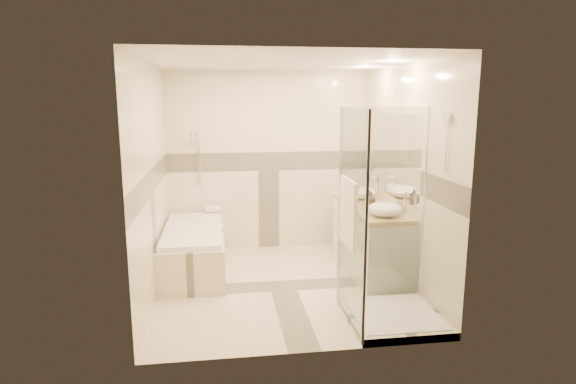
{
  "coord_description": "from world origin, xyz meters",
  "views": [
    {
      "loc": [
        -0.67,
        -5.18,
        2.12
      ],
      "look_at": [
        0.1,
        0.25,
        1.05
      ],
      "focal_mm": 30.0,
      "sensor_mm": 36.0,
      "label": 1
    }
  ],
  "objects": [
    {
      "name": "faucet_far",
      "position": [
        1.32,
        -0.25,
        1.01
      ],
      "size": [
        0.11,
        0.03,
        0.27
      ],
      "color": "silver",
      "rests_on": "vanity"
    },
    {
      "name": "room",
      "position": [
        0.06,
        0.01,
        1.26
      ],
      "size": [
        2.82,
        3.02,
        2.52
      ],
      "color": "beige",
      "rests_on": "ground"
    },
    {
      "name": "bathtub",
      "position": [
        -1.02,
        0.65,
        0.31
      ],
      "size": [
        0.75,
        1.7,
        0.56
      ],
      "color": "beige",
      "rests_on": "ground"
    },
    {
      "name": "rolled_towel",
      "position": [
        -0.79,
        1.41,
        0.61
      ],
      "size": [
        0.22,
        0.1,
        0.1
      ],
      "primitive_type": "cylinder",
      "rotation": [
        0.0,
        1.57,
        0.0
      ],
      "color": "white",
      "rests_on": "bathtub"
    },
    {
      "name": "amenity_bottle_a",
      "position": [
        1.1,
        0.33,
        0.94
      ],
      "size": [
        0.09,
        0.09,
        0.18
      ],
      "primitive_type": "imported",
      "rotation": [
        0.0,
        0.0,
        0.13
      ],
      "color": "black",
      "rests_on": "vanity"
    },
    {
      "name": "vessel_sink_far",
      "position": [
        1.1,
        -0.25,
        0.93
      ],
      "size": [
        0.38,
        0.38,
        0.15
      ],
      "primitive_type": "ellipsoid",
      "color": "white",
      "rests_on": "vanity"
    },
    {
      "name": "vanity",
      "position": [
        1.12,
        0.3,
        0.43
      ],
      "size": [
        0.58,
        1.62,
        0.85
      ],
      "color": "silver",
      "rests_on": "ground"
    },
    {
      "name": "faucet_near",
      "position": [
        1.32,
        0.7,
        1.02
      ],
      "size": [
        0.12,
        0.03,
        0.29
      ],
      "color": "silver",
      "rests_on": "vanity"
    },
    {
      "name": "vessel_sink_near",
      "position": [
        1.1,
        0.7,
        0.93
      ],
      "size": [
        0.41,
        0.41,
        0.16
      ],
      "primitive_type": "ellipsoid",
      "color": "white",
      "rests_on": "vanity"
    },
    {
      "name": "amenity_bottle_b",
      "position": [
        1.1,
        0.28,
        0.94
      ],
      "size": [
        0.15,
        0.15,
        0.17
      ],
      "primitive_type": "imported",
      "rotation": [
        0.0,
        0.0,
        0.14
      ],
      "color": "black",
      "rests_on": "vanity"
    },
    {
      "name": "folded_towels",
      "position": [
        1.1,
        1.02,
        0.89
      ],
      "size": [
        0.21,
        0.3,
        0.09
      ],
      "primitive_type": "cube",
      "rotation": [
        0.0,
        0.0,
        0.16
      ],
      "color": "white",
      "rests_on": "vanity"
    },
    {
      "name": "shower_enclosure",
      "position": [
        0.83,
        -0.97,
        0.51
      ],
      "size": [
        0.96,
        0.93,
        2.04
      ],
      "color": "beige",
      "rests_on": "ground"
    }
  ]
}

